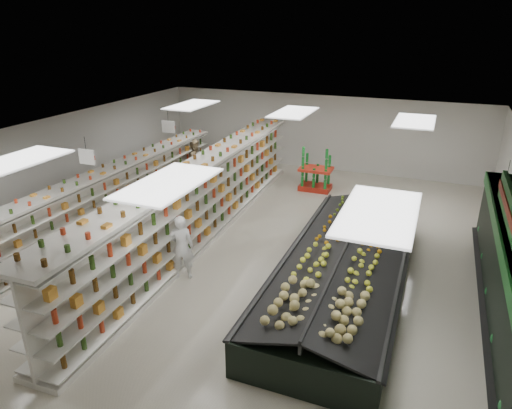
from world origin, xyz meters
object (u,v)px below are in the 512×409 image
at_px(produce_island, 345,266).
at_px(soda_endcap, 316,171).
at_px(gondola_left, 123,192).
at_px(shopper_background, 196,160).
at_px(shopper_main, 181,247).
at_px(gondola_center, 201,203).

height_order(produce_island, soda_endcap, soda_endcap).
distance_m(gondola_left, soda_endcap, 7.15).
height_order(produce_island, shopper_background, shopper_background).
bearing_deg(soda_endcap, shopper_main, -100.60).
bearing_deg(shopper_background, gondola_left, 169.50).
bearing_deg(produce_island, gondola_left, 168.17).
relative_size(produce_island, soda_endcap, 4.99).
distance_m(gondola_left, shopper_background, 4.14).
relative_size(gondola_center, shopper_background, 7.78).
height_order(soda_endcap, shopper_main, shopper_main).
relative_size(produce_island, shopper_main, 4.63).
relative_size(gondola_left, shopper_main, 6.17).
xyz_separation_m(gondola_left, gondola_center, (3.15, -0.40, 0.23)).
bearing_deg(gondola_left, shopper_background, 84.18).
distance_m(gondola_left, produce_island, 7.89).
relative_size(gondola_left, produce_island, 1.33).
bearing_deg(gondola_left, soda_endcap, 43.08).
bearing_deg(gondola_left, produce_island, -11.47).
distance_m(gondola_center, soda_endcap, 5.66).
bearing_deg(gondola_left, gondola_center, -6.95).
bearing_deg(shopper_background, produce_island, -132.56).
xyz_separation_m(shopper_main, shopper_background, (-3.38, 6.86, 0.01)).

